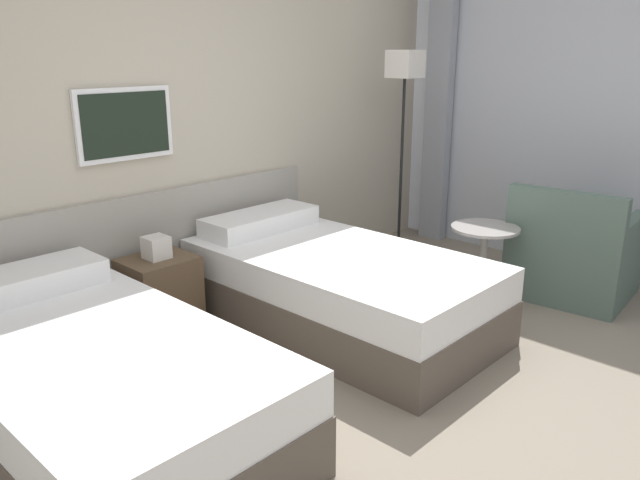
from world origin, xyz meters
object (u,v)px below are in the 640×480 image
bed_near_window (337,287)px  side_table (484,250)px  bed_near_door (94,384)px  floor_lamp (404,87)px  nightstand (160,293)px  armchair (573,258)px

bed_near_window → side_table: bed_near_window is taller
bed_near_door → floor_lamp: 3.32m
nightstand → armchair: size_ratio=0.75×
bed_near_door → bed_near_window: (1.69, 0.00, 0.00)m
bed_near_window → floor_lamp: bearing=20.6°
bed_near_window → bed_near_door: bearing=180.0°
nightstand → side_table: (1.83, -1.25, 0.14)m
side_table → nightstand: bearing=145.6°
side_table → armchair: bearing=-34.7°
bed_near_door → floor_lamp: (3.06, 0.52, 1.19)m
nightstand → floor_lamp: bearing=-6.2°
nightstand → side_table: 2.22m
nightstand → floor_lamp: (2.21, -0.24, 1.19)m
bed_near_window → side_table: bearing=-26.7°
bed_near_window → nightstand: size_ratio=3.15×
side_table → armchair: 0.72m
armchair → floor_lamp: bearing=3.1°
bed_near_door → armchair: bearing=-15.5°
floor_lamp → bed_near_window: bearing=-159.4°
side_table → floor_lamp: bearing=69.2°
nightstand → side_table: nightstand is taller
floor_lamp → side_table: size_ratio=3.10×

